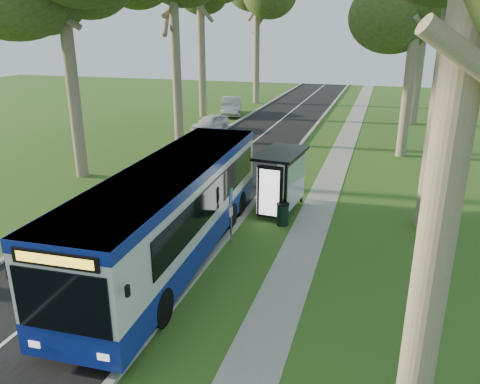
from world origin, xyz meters
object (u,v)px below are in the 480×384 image
object	(u,v)px
bus	(173,211)
bus_stop_sign	(231,209)
car_white	(210,123)
bus_shelter	(282,172)
litter_bin	(283,214)
car_silver	(232,106)

from	to	relation	value
bus	bus_stop_sign	bearing A→B (deg)	45.57
bus	car_white	world-z (taller)	bus
bus	bus_shelter	bearing A→B (deg)	60.39
litter_bin	car_silver	bearing A→B (deg)	112.58
bus_shelter	car_white	xyz separation A→B (m)	(-9.43, 16.08, -1.26)
bus_shelter	car_silver	distance (m)	26.09
car_white	car_silver	size ratio (longest dim) A/B	0.77
car_white	bus_shelter	bearing A→B (deg)	-48.47
bus_shelter	car_silver	bearing A→B (deg)	118.46
bus	car_silver	xyz separation A→B (m)	(-7.41, 29.33, -0.93)
car_white	car_silver	distance (m)	7.95
bus	car_white	distance (m)	22.46
car_white	bus	bearing A→B (deg)	-61.53
bus	bus_stop_sign	world-z (taller)	bus
car_white	bus_stop_sign	bearing A→B (deg)	-56.09
bus_stop_sign	car_white	size ratio (longest dim) A/B	0.56
litter_bin	car_silver	world-z (taller)	car_silver
bus_shelter	car_white	world-z (taller)	bus_shelter
bus	litter_bin	distance (m)	5.28
bus_stop_sign	litter_bin	size ratio (longest dim) A/B	2.33
bus_stop_sign	car_white	xyz separation A→B (m)	(-8.25, 19.67, -0.74)
bus_shelter	litter_bin	bearing A→B (deg)	-69.00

